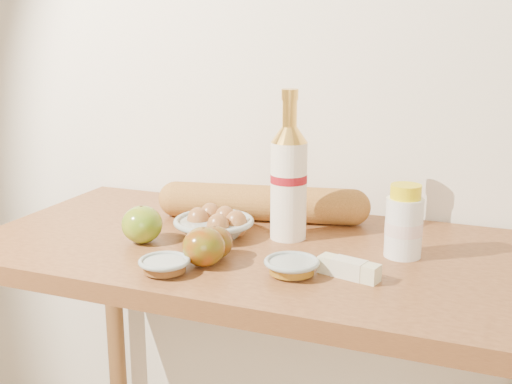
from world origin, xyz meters
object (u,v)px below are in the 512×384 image
(cream_bottle, at_px, (404,223))
(egg_bowl, at_px, (215,225))
(baguette, at_px, (262,203))
(table, at_px, (261,299))
(bourbon_bottle, at_px, (289,179))

(cream_bottle, relative_size, egg_bowl, 0.63)
(egg_bowl, height_order, baguette, baguette)
(egg_bowl, bearing_deg, table, -7.86)
(egg_bowl, distance_m, baguette, 0.16)
(table, distance_m, egg_bowl, 0.19)
(egg_bowl, xyz_separation_m, baguette, (0.05, 0.15, 0.02))
(baguette, bearing_deg, bourbon_bottle, -57.01)
(egg_bowl, bearing_deg, cream_bottle, 3.11)
(table, bearing_deg, egg_bowl, 172.14)
(bourbon_bottle, height_order, cream_bottle, bourbon_bottle)
(table, distance_m, bourbon_bottle, 0.26)
(cream_bottle, xyz_separation_m, baguette, (-0.34, 0.12, -0.03))
(table, height_order, cream_bottle, cream_bottle)
(table, distance_m, cream_bottle, 0.34)
(egg_bowl, bearing_deg, bourbon_bottle, 16.94)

